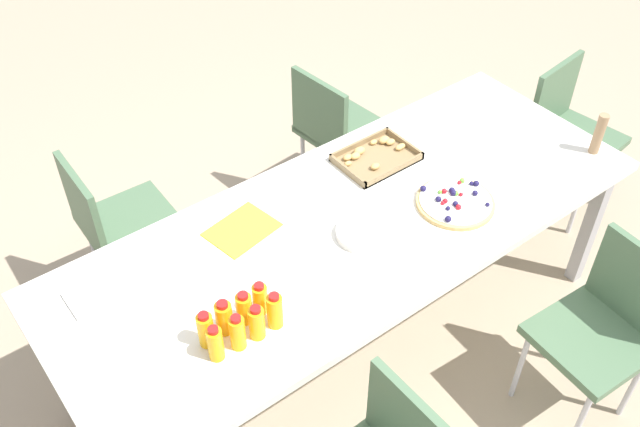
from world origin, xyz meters
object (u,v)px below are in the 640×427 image
at_px(juice_bottle_1, 237,333).
at_px(chair_far_right, 335,127).
at_px(cardboard_tube, 599,134).
at_px(juice_bottle_2, 257,323).
at_px(juice_bottle_3, 275,311).
at_px(juice_bottle_0, 215,344).
at_px(juice_bottle_5, 224,318).
at_px(chair_far_left, 114,220).
at_px(snack_tray, 375,156).
at_px(napkin_stack, 89,297).
at_px(paper_folder, 242,230).
at_px(juice_bottle_4, 206,330).
at_px(plate_stack, 363,233).
at_px(fruit_pizza, 455,202).
at_px(juice_bottle_7, 260,298).
at_px(chair_end, 568,127).
at_px(chair_near_right, 606,324).
at_px(party_table, 352,232).
at_px(juice_bottle_6, 244,308).

bearing_deg(juice_bottle_1, chair_far_right, 40.23).
bearing_deg(cardboard_tube, juice_bottle_2, 178.14).
bearing_deg(juice_bottle_3, juice_bottle_0, 178.67).
relative_size(juice_bottle_0, juice_bottle_5, 1.05).
distance_m(chair_far_left, snack_tray, 1.21).
bearing_deg(cardboard_tube, juice_bottle_0, 178.04).
xyz_separation_m(napkin_stack, paper_folder, (0.62, -0.04, -0.00)).
height_order(juice_bottle_4, plate_stack, juice_bottle_4).
bearing_deg(juice_bottle_2, fruit_pizza, 3.84).
distance_m(juice_bottle_7, cardboard_tube, 1.69).
bearing_deg(chair_end, juice_bottle_3, 1.42).
relative_size(chair_far_right, juice_bottle_2, 5.79).
xyz_separation_m(cardboard_tube, paper_folder, (-1.52, 0.52, -0.09)).
height_order(plate_stack, napkin_stack, plate_stack).
xyz_separation_m(juice_bottle_2, juice_bottle_7, (0.07, 0.09, -0.01)).
xyz_separation_m(chair_near_right, napkin_stack, (-1.60, 1.11, 0.26)).
distance_m(juice_bottle_2, plate_stack, 0.62).
bearing_deg(plate_stack, cardboard_tube, -10.40).
bearing_deg(juice_bottle_5, paper_folder, 50.88).
bearing_deg(party_table, cardboard_tube, -14.59).
bearing_deg(chair_end, paper_folder, -11.71).
bearing_deg(paper_folder, cardboard_tube, -19.07).
height_order(juice_bottle_1, juice_bottle_7, juice_bottle_1).
xyz_separation_m(chair_far_right, chair_far_left, (-1.24, 0.04, 0.00)).
xyz_separation_m(chair_far_right, juice_bottle_7, (-1.10, -0.97, 0.31)).
height_order(juice_bottle_2, juice_bottle_4, juice_bottle_4).
bearing_deg(chair_end, party_table, -4.34).
relative_size(party_table, juice_bottle_1, 16.71).
bearing_deg(fruit_pizza, chair_far_right, 80.62).
relative_size(chair_far_right, napkin_stack, 5.53).
relative_size(juice_bottle_0, plate_stack, 0.70).
distance_m(juice_bottle_0, juice_bottle_7, 0.24).
distance_m(fruit_pizza, paper_folder, 0.87).
relative_size(chair_far_left, juice_bottle_2, 5.79).
relative_size(chair_near_right, juice_bottle_0, 5.64).
bearing_deg(juice_bottle_4, juice_bottle_7, 2.58).
relative_size(juice_bottle_2, juice_bottle_6, 1.07).
relative_size(party_table, snack_tray, 7.31).
bearing_deg(juice_bottle_4, snack_tray, 20.89).
bearing_deg(juice_bottle_1, napkin_stack, 122.15).
bearing_deg(chair_far_right, cardboard_tube, 21.65).
xyz_separation_m(chair_far_left, juice_bottle_2, (0.06, -1.10, 0.32)).
bearing_deg(party_table, juice_bottle_2, -158.48).
height_order(snack_tray, paper_folder, snack_tray).
relative_size(chair_far_right, paper_folder, 3.19).
height_order(chair_far_left, plate_stack, chair_far_left).
height_order(chair_far_left, juice_bottle_3, juice_bottle_3).
xyz_separation_m(fruit_pizza, plate_stack, (-0.42, 0.09, 0.00)).
bearing_deg(paper_folder, juice_bottle_5, -129.12).
distance_m(juice_bottle_5, napkin_stack, 0.53).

